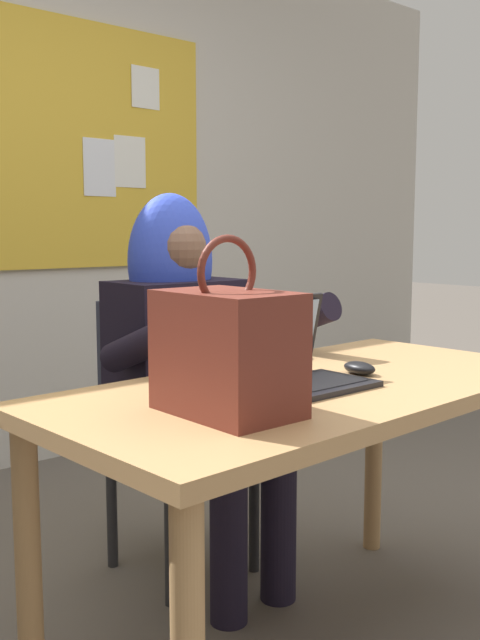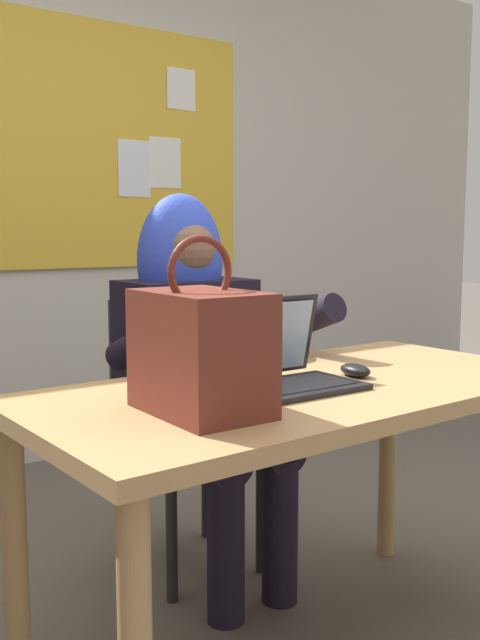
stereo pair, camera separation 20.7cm
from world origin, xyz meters
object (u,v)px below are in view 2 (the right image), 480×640
object	(u,v)px
person_costumed	(197,354)
laptop	(282,367)
desk_main	(305,420)
chair_at_desk	(178,415)
handbag	(201,350)
computer_mouse	(355,370)

from	to	relation	value
person_costumed	laptop	size ratio (longest dim) A/B	3.84
desk_main	person_costumed	size ratio (longest dim) A/B	1.17
desk_main	chair_at_desk	world-z (taller)	chair_at_desk
chair_at_desk	person_costumed	size ratio (longest dim) A/B	0.72
person_costumed	handbag	size ratio (longest dim) A/B	3.32
desk_main	handbag	xyz separation A→B (m)	(-0.37, -0.09, 0.23)
laptop	handbag	xyz separation A→B (m)	(-0.30, -0.10, 0.08)
person_costumed	desk_main	bearing A→B (deg)	-3.81
desk_main	laptop	xyz separation A→B (m)	(-0.07, 0.01, 0.14)
chair_at_desk	handbag	xyz separation A→B (m)	(-0.41, -0.81, 0.37)
chair_at_desk	desk_main	bearing A→B (deg)	-2.84
handbag	chair_at_desk	bearing A→B (deg)	63.13
computer_mouse	handbag	distance (m)	0.56
computer_mouse	handbag	xyz separation A→B (m)	(-0.54, -0.09, 0.12)
laptop	person_costumed	bearing A→B (deg)	79.20
chair_at_desk	computer_mouse	size ratio (longest dim) A/B	8.69
person_costumed	laptop	bearing A→B (deg)	-10.93
desk_main	computer_mouse	world-z (taller)	computer_mouse
chair_at_desk	handbag	bearing A→B (deg)	-26.76
chair_at_desk	computer_mouse	distance (m)	0.77
laptop	handbag	world-z (taller)	handbag
laptop	handbag	distance (m)	0.33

